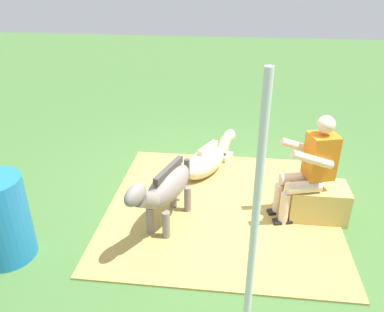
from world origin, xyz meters
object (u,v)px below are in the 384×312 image
object	(u,v)px
person_seated	(310,166)
water_barrel	(0,219)
pony_lying	(208,159)
tent_pole_left	(255,225)
hay_bale	(317,202)
pony_standing	(165,188)

from	to	relation	value
person_seated	water_barrel	bearing A→B (deg)	18.06
pony_lying	water_barrel	size ratio (longest dim) A/B	1.43
water_barrel	tent_pole_left	bearing A→B (deg)	164.48
hay_bale	water_barrel	size ratio (longest dim) A/B	0.73
hay_bale	person_seated	xyz separation A→B (m)	(0.16, 0.03, 0.50)
pony_lying	water_barrel	world-z (taller)	water_barrel
water_barrel	pony_standing	bearing A→B (deg)	-157.04
hay_bale	pony_standing	bearing A→B (deg)	12.74
pony_lying	person_seated	bearing A→B (deg)	140.13
hay_bale	pony_standing	world-z (taller)	pony_standing
pony_standing	water_barrel	world-z (taller)	water_barrel
pony_standing	pony_lying	world-z (taller)	pony_standing
person_seated	pony_standing	bearing A→B (deg)	12.97
person_seated	pony_standing	distance (m)	1.66
water_barrel	tent_pole_left	size ratio (longest dim) A/B	0.41
hay_bale	person_seated	size ratio (longest dim) A/B	0.52
hay_bale	pony_standing	xyz separation A→B (m)	(1.76, 0.40, 0.31)
person_seated	tent_pole_left	xyz separation A→B (m)	(0.70, 1.72, 0.41)
hay_bale	tent_pole_left	size ratio (longest dim) A/B	0.30
person_seated	pony_standing	xyz separation A→B (m)	(1.60, 0.37, -0.19)
hay_bale	person_seated	world-z (taller)	person_seated
pony_lying	tent_pole_left	bearing A→B (deg)	100.76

